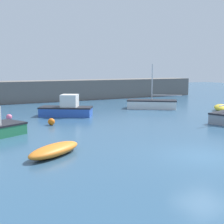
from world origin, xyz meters
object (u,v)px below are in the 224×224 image
(mooring_buoy_orange, at_px, (51,122))
(motorboat_grey_hull, at_px, (67,109))
(open_tender_yellow, at_px, (222,108))
(mooring_buoy_pink, at_px, (9,117))
(rowboat_white_midwater, at_px, (55,150))
(sailboat_twin_hulled, at_px, (152,104))

(mooring_buoy_orange, bearing_deg, motorboat_grey_hull, 55.04)
(open_tender_yellow, xyz_separation_m, mooring_buoy_orange, (-17.07, 0.73, -0.08))
(open_tender_yellow, distance_m, mooring_buoy_pink, 19.97)
(motorboat_grey_hull, distance_m, mooring_buoy_pink, 4.98)
(rowboat_white_midwater, bearing_deg, mooring_buoy_pink, -121.18)
(sailboat_twin_hulled, distance_m, rowboat_white_midwater, 19.22)
(open_tender_yellow, bearing_deg, motorboat_grey_hull, -68.93)
(sailboat_twin_hulled, height_order, motorboat_grey_hull, sailboat_twin_hulled)
(open_tender_yellow, xyz_separation_m, rowboat_white_midwater, (-19.41, -7.30, -0.06))
(open_tender_yellow, xyz_separation_m, mooring_buoy_pink, (-19.43, 4.62, -0.09))
(sailboat_twin_hulled, bearing_deg, open_tender_yellow, 169.60)
(open_tender_yellow, height_order, sailboat_twin_hulled, sailboat_twin_hulled)
(motorboat_grey_hull, height_order, mooring_buoy_pink, motorboat_grey_hull)
(open_tender_yellow, bearing_deg, mooring_buoy_pink, -65.26)
(mooring_buoy_orange, bearing_deg, mooring_buoy_pink, 121.24)
(sailboat_twin_hulled, bearing_deg, rowboat_white_midwater, 77.14)
(sailboat_twin_hulled, xyz_separation_m, mooring_buoy_pink, (-14.65, -0.53, -0.23))
(open_tender_yellow, relative_size, motorboat_grey_hull, 0.77)
(sailboat_twin_hulled, relative_size, mooring_buoy_pink, 10.70)
(motorboat_grey_hull, bearing_deg, mooring_buoy_pink, 31.39)
(mooring_buoy_orange, bearing_deg, rowboat_white_midwater, -106.30)
(open_tender_yellow, distance_m, motorboat_grey_hull, 15.14)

